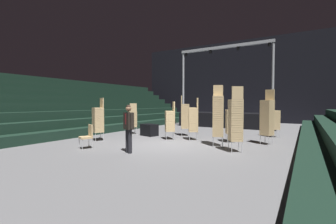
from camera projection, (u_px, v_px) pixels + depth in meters
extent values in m
cube|color=slate|center=(164.00, 146.00, 9.93)|extent=(22.00, 30.00, 0.10)
cube|color=black|center=(245.00, 81.00, 22.66)|extent=(22.00, 0.30, 8.00)
cube|color=black|center=(96.00, 130.00, 13.54)|extent=(0.75, 24.00, 0.45)
cube|color=black|center=(87.00, 122.00, 13.90)|extent=(0.75, 24.00, 0.45)
cube|color=black|center=(78.00, 114.00, 14.27)|extent=(0.75, 24.00, 0.45)
cube|color=black|center=(71.00, 107.00, 14.64)|extent=(0.75, 24.00, 0.45)
cube|color=black|center=(63.00, 100.00, 15.01)|extent=(0.75, 24.00, 0.45)
cube|color=black|center=(56.00, 93.00, 15.38)|extent=(0.75, 24.00, 0.45)
cube|color=black|center=(49.00, 87.00, 15.75)|extent=(0.75, 24.00, 0.45)
cube|color=black|center=(43.00, 81.00, 16.12)|extent=(0.75, 24.00, 0.45)
cube|color=black|center=(311.00, 148.00, 8.02)|extent=(0.75, 24.00, 0.45)
cube|color=black|center=(228.00, 120.00, 17.90)|extent=(7.11, 2.65, 1.07)
cylinder|color=#9EA0A8|center=(183.00, 82.00, 18.56)|extent=(0.16, 0.16, 4.82)
cylinder|color=#9EA0A8|center=(273.00, 78.00, 15.17)|extent=(0.16, 0.16, 4.82)
cube|color=#9EA0A8|center=(224.00, 47.00, 16.78)|extent=(6.81, 0.20, 0.20)
cylinder|color=black|center=(186.00, 55.00, 18.36)|extent=(0.18, 0.18, 0.22)
cylinder|color=black|center=(211.00, 52.00, 17.31)|extent=(0.18, 0.18, 0.22)
cylinder|color=black|center=(238.00, 48.00, 16.27)|extent=(0.18, 0.18, 0.22)
cylinder|color=black|center=(269.00, 45.00, 15.22)|extent=(0.18, 0.18, 0.22)
cylinder|color=black|center=(130.00, 141.00, 8.23)|extent=(0.15, 0.15, 0.85)
cylinder|color=black|center=(128.00, 141.00, 8.38)|extent=(0.15, 0.15, 0.85)
cube|color=silver|center=(127.00, 121.00, 8.24)|extent=(0.20, 0.16, 0.60)
cube|color=black|center=(129.00, 121.00, 8.28)|extent=(0.46, 0.37, 0.60)
cube|color=maroon|center=(126.00, 119.00, 8.21)|extent=(0.06, 0.03, 0.39)
cylinder|color=black|center=(132.00, 121.00, 8.09)|extent=(0.13, 0.13, 0.56)
cylinder|color=black|center=(126.00, 120.00, 8.47)|extent=(0.13, 0.13, 0.56)
sphere|color=#936B4C|center=(129.00, 109.00, 8.26)|extent=(0.20, 0.20, 0.20)
sphere|color=black|center=(129.00, 107.00, 8.26)|extent=(0.16, 0.16, 0.16)
cylinder|color=#B2B5BA|center=(229.00, 145.00, 8.67)|extent=(0.02, 0.02, 0.40)
cylinder|color=#B2B5BA|center=(239.00, 145.00, 8.69)|extent=(0.02, 0.02, 0.40)
cylinder|color=#B2B5BA|center=(232.00, 147.00, 8.29)|extent=(0.02, 0.02, 0.40)
cylinder|color=#B2B5BA|center=(242.00, 147.00, 8.31)|extent=(0.02, 0.02, 0.40)
cube|color=tan|center=(235.00, 140.00, 8.48)|extent=(0.61, 0.61, 0.08)
cube|color=tan|center=(235.00, 138.00, 8.48)|extent=(0.61, 0.61, 0.08)
cube|color=tan|center=(235.00, 135.00, 8.47)|extent=(0.61, 0.61, 0.08)
cube|color=tan|center=(235.00, 133.00, 8.47)|extent=(0.61, 0.61, 0.08)
cube|color=tan|center=(235.00, 131.00, 8.47)|extent=(0.61, 0.61, 0.08)
cube|color=tan|center=(235.00, 128.00, 8.47)|extent=(0.61, 0.61, 0.08)
cube|color=tan|center=(235.00, 126.00, 8.46)|extent=(0.61, 0.61, 0.08)
cube|color=tan|center=(235.00, 124.00, 8.46)|extent=(0.61, 0.61, 0.08)
cube|color=tan|center=(235.00, 121.00, 8.46)|extent=(0.61, 0.61, 0.08)
cube|color=tan|center=(235.00, 119.00, 8.45)|extent=(0.61, 0.61, 0.08)
cube|color=tan|center=(235.00, 117.00, 8.45)|extent=(0.61, 0.61, 0.08)
cube|color=tan|center=(235.00, 114.00, 8.45)|extent=(0.61, 0.61, 0.08)
cube|color=tan|center=(236.00, 112.00, 8.44)|extent=(0.61, 0.61, 0.08)
cube|color=tan|center=(236.00, 110.00, 8.44)|extent=(0.61, 0.61, 0.08)
cube|color=tan|center=(236.00, 107.00, 8.44)|extent=(0.61, 0.61, 0.08)
cube|color=tan|center=(236.00, 105.00, 8.44)|extent=(0.61, 0.61, 0.08)
cube|color=tan|center=(236.00, 103.00, 8.43)|extent=(0.61, 0.61, 0.08)
cube|color=tan|center=(236.00, 101.00, 8.43)|extent=(0.61, 0.61, 0.08)
cube|color=tan|center=(237.00, 93.00, 8.22)|extent=(0.37, 0.26, 0.46)
cylinder|color=#B2B5BA|center=(276.00, 133.00, 12.46)|extent=(0.02, 0.02, 0.40)
cylinder|color=#B2B5BA|center=(279.00, 134.00, 12.08)|extent=(0.02, 0.02, 0.40)
cylinder|color=#B2B5BA|center=(269.00, 133.00, 12.47)|extent=(0.02, 0.02, 0.40)
cylinder|color=#B2B5BA|center=(272.00, 134.00, 12.09)|extent=(0.02, 0.02, 0.40)
cube|color=tan|center=(274.00, 129.00, 12.26)|extent=(0.60, 0.60, 0.08)
cube|color=tan|center=(274.00, 127.00, 12.26)|extent=(0.60, 0.60, 0.08)
cube|color=tan|center=(274.00, 126.00, 12.26)|extent=(0.60, 0.60, 0.08)
cube|color=tan|center=(274.00, 124.00, 12.25)|extent=(0.60, 0.60, 0.08)
cube|color=tan|center=(274.00, 122.00, 12.25)|extent=(0.60, 0.60, 0.08)
cube|color=tan|center=(274.00, 121.00, 12.25)|extent=(0.60, 0.60, 0.08)
cube|color=tan|center=(274.00, 119.00, 12.25)|extent=(0.60, 0.60, 0.08)
cube|color=tan|center=(274.00, 118.00, 12.24)|extent=(0.60, 0.60, 0.08)
cube|color=tan|center=(274.00, 116.00, 12.24)|extent=(0.60, 0.60, 0.08)
cube|color=tan|center=(274.00, 114.00, 12.24)|extent=(0.60, 0.60, 0.08)
cube|color=tan|center=(274.00, 113.00, 12.23)|extent=(0.60, 0.60, 0.08)
cube|color=tan|center=(275.00, 111.00, 12.23)|extent=(0.60, 0.60, 0.08)
cube|color=tan|center=(271.00, 106.00, 12.22)|extent=(0.24, 0.38, 0.46)
cylinder|color=#B2B5BA|center=(188.00, 132.00, 12.98)|extent=(0.02, 0.02, 0.40)
cylinder|color=#B2B5BA|center=(189.00, 133.00, 12.60)|extent=(0.02, 0.02, 0.40)
cylinder|color=#B2B5BA|center=(182.00, 132.00, 13.00)|extent=(0.02, 0.02, 0.40)
cylinder|color=#B2B5BA|center=(182.00, 132.00, 12.62)|extent=(0.02, 0.02, 0.40)
cube|color=tan|center=(185.00, 128.00, 12.79)|extent=(0.59, 0.59, 0.08)
cube|color=tan|center=(185.00, 126.00, 12.79)|extent=(0.59, 0.59, 0.08)
cube|color=tan|center=(185.00, 125.00, 12.79)|extent=(0.59, 0.59, 0.08)
cube|color=tan|center=(185.00, 123.00, 12.78)|extent=(0.59, 0.59, 0.08)
cube|color=tan|center=(185.00, 122.00, 12.78)|extent=(0.59, 0.59, 0.08)
cube|color=tan|center=(185.00, 120.00, 12.78)|extent=(0.59, 0.59, 0.08)
cube|color=tan|center=(185.00, 119.00, 12.77)|extent=(0.59, 0.59, 0.08)
cube|color=tan|center=(185.00, 117.00, 12.77)|extent=(0.59, 0.59, 0.08)
cube|color=tan|center=(185.00, 115.00, 12.77)|extent=(0.59, 0.59, 0.08)
cube|color=tan|center=(185.00, 114.00, 12.76)|extent=(0.59, 0.59, 0.08)
cube|color=tan|center=(185.00, 112.00, 12.76)|extent=(0.59, 0.59, 0.08)
cube|color=tan|center=(185.00, 111.00, 12.76)|extent=(0.59, 0.59, 0.08)
cube|color=tan|center=(185.00, 109.00, 12.76)|extent=(0.59, 0.59, 0.08)
cube|color=tan|center=(185.00, 108.00, 12.75)|extent=(0.59, 0.59, 0.08)
cube|color=tan|center=(185.00, 106.00, 12.75)|extent=(0.59, 0.59, 0.08)
cube|color=tan|center=(185.00, 105.00, 12.75)|extent=(0.59, 0.59, 0.08)
cube|color=tan|center=(182.00, 100.00, 12.75)|extent=(0.23, 0.38, 0.46)
cylinder|color=#B2B5BA|center=(228.00, 138.00, 10.42)|extent=(0.02, 0.02, 0.40)
cylinder|color=#B2B5BA|center=(226.00, 137.00, 10.80)|extent=(0.02, 0.02, 0.40)
cylinder|color=#B2B5BA|center=(236.00, 139.00, 10.40)|extent=(0.02, 0.02, 0.40)
cylinder|color=#B2B5BA|center=(234.00, 137.00, 10.78)|extent=(0.02, 0.02, 0.40)
cube|color=tan|center=(231.00, 133.00, 10.59)|extent=(0.59, 0.59, 0.08)
cube|color=tan|center=(231.00, 131.00, 10.59)|extent=(0.59, 0.59, 0.08)
cube|color=tan|center=(231.00, 129.00, 10.59)|extent=(0.59, 0.59, 0.08)
cube|color=tan|center=(231.00, 127.00, 10.58)|extent=(0.59, 0.59, 0.08)
cube|color=tan|center=(231.00, 125.00, 10.58)|extent=(0.59, 0.59, 0.08)
cube|color=tan|center=(231.00, 123.00, 10.58)|extent=(0.59, 0.59, 0.08)
cube|color=tan|center=(231.00, 122.00, 10.57)|extent=(0.59, 0.59, 0.08)
cube|color=tan|center=(231.00, 120.00, 10.57)|extent=(0.59, 0.59, 0.08)
cube|color=tan|center=(231.00, 118.00, 10.57)|extent=(0.59, 0.59, 0.08)
cube|color=tan|center=(231.00, 116.00, 10.56)|extent=(0.59, 0.59, 0.08)
cube|color=tan|center=(231.00, 114.00, 10.56)|extent=(0.59, 0.59, 0.08)
cube|color=tan|center=(231.00, 112.00, 10.56)|extent=(0.59, 0.59, 0.08)
cube|color=tan|center=(231.00, 110.00, 10.56)|extent=(0.59, 0.59, 0.08)
cube|color=tan|center=(236.00, 105.00, 10.54)|extent=(0.23, 0.38, 0.46)
cylinder|color=#B2B5BA|center=(190.00, 136.00, 11.11)|extent=(0.02, 0.02, 0.40)
cylinder|color=#B2B5BA|center=(189.00, 135.00, 11.49)|extent=(0.02, 0.02, 0.40)
cylinder|color=#B2B5BA|center=(197.00, 136.00, 11.09)|extent=(0.02, 0.02, 0.40)
cylinder|color=#B2B5BA|center=(197.00, 135.00, 11.47)|extent=(0.02, 0.02, 0.40)
cube|color=tan|center=(193.00, 131.00, 11.28)|extent=(0.60, 0.60, 0.08)
cube|color=tan|center=(193.00, 129.00, 11.28)|extent=(0.60, 0.60, 0.08)
cube|color=tan|center=(193.00, 127.00, 11.27)|extent=(0.60, 0.60, 0.08)
cube|color=tan|center=(193.00, 126.00, 11.27)|extent=(0.60, 0.60, 0.08)
cube|color=tan|center=(193.00, 124.00, 11.27)|extent=(0.60, 0.60, 0.08)
cube|color=tan|center=(193.00, 122.00, 11.26)|extent=(0.60, 0.60, 0.08)
cube|color=tan|center=(193.00, 120.00, 11.26)|extent=(0.60, 0.60, 0.08)
cube|color=tan|center=(193.00, 119.00, 11.26)|extent=(0.60, 0.60, 0.08)
cube|color=tan|center=(193.00, 117.00, 11.26)|extent=(0.60, 0.60, 0.08)
cube|color=tan|center=(193.00, 115.00, 11.25)|extent=(0.60, 0.60, 0.08)
cube|color=tan|center=(193.00, 114.00, 11.25)|extent=(0.60, 0.60, 0.08)
cube|color=tan|center=(193.00, 112.00, 11.25)|extent=(0.60, 0.60, 0.08)
cube|color=tan|center=(193.00, 110.00, 11.24)|extent=(0.60, 0.60, 0.08)
cube|color=tan|center=(193.00, 108.00, 11.24)|extent=(0.60, 0.60, 0.08)
cube|color=tan|center=(197.00, 103.00, 11.22)|extent=(0.24, 0.38, 0.46)
cylinder|color=#B2B5BA|center=(129.00, 130.00, 13.70)|extent=(0.02, 0.02, 0.40)
cylinder|color=#B2B5BA|center=(135.00, 130.00, 13.85)|extent=(0.02, 0.02, 0.40)
cylinder|color=#B2B5BA|center=(130.00, 131.00, 13.35)|extent=(0.02, 0.02, 0.40)
cylinder|color=#B2B5BA|center=(137.00, 131.00, 13.50)|extent=(0.02, 0.02, 0.40)
cube|color=tan|center=(133.00, 126.00, 13.59)|extent=(0.62, 0.62, 0.08)
cube|color=tan|center=(132.00, 125.00, 13.59)|extent=(0.62, 0.62, 0.08)
cube|color=tan|center=(132.00, 123.00, 13.59)|extent=(0.62, 0.62, 0.08)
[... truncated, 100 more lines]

